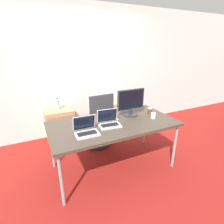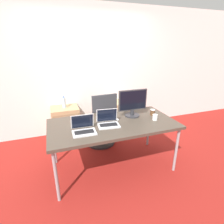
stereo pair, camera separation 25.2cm
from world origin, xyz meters
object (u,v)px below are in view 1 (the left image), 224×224
Objects in this scene: mouse at (117,119)px; coffee_cup_brown at (150,111)px; cabinet_left at (60,125)px; monitor at (131,103)px; laptop_left at (109,122)px; cabinet_right at (113,115)px; water_bottle at (58,104)px; office_chair at (98,127)px; coffee_cup_white at (153,116)px; laptop_right at (86,130)px.

coffee_cup_brown is (0.61, 0.02, 0.03)m from mouse.
monitor reaches higher than cabinet_left.
cabinet_left is 1.44m from laptop_left.
laptop_left is at bearing -68.45° from cabinet_left.
cabinet_left is 1.18m from cabinet_right.
water_bottle is at bearing 179.89° from cabinet_right.
cabinet_right is 1.26m from water_bottle.
cabinet_right is (0.57, 0.51, -0.05)m from office_chair.
laptop_left is 0.53m from monitor.
office_chair is 2.27× the size of monitor.
cabinet_right is at bearing 0.00° from cabinet_left.
water_bottle is 2.65× the size of coffee_cup_white.
laptop_left is at bearing -68.48° from water_bottle.
laptop_right reaches higher than mouse.
mouse is 0.70× the size of coffee_cup_brown.
coffee_cup_white reaches higher than cabinet_left.
laptop_left is at bearing 174.82° from coffee_cup_white.
laptop_right is (0.14, -1.37, 0.04)m from water_bottle.
cabinet_right is 1.41m from coffee_cup_white.
laptop_right is 1.18m from coffee_cup_brown.
laptop_right is at bearing -178.14° from coffee_cup_white.
cabinet_left is at bearing -90.00° from water_bottle.
water_bottle reaches higher than coffee_cup_white.
laptop_left reaches higher than coffee_cup_brown.
water_bottle is 0.76× the size of laptop_right.
cabinet_left is 1.87m from coffee_cup_white.
laptop_right is 3.26× the size of coffee_cup_brown.
laptop_left is at bearing -171.41° from coffee_cup_brown.
water_bottle is (0.00, 0.00, 0.44)m from cabinet_left.
office_chair is 4.54× the size of water_bottle.
coffee_cup_brown is at bearing -41.61° from water_bottle.
coffee_cup_white reaches higher than mouse.
cabinet_left is at bearing 120.17° from mouse.
laptop_left reaches higher than water_bottle.
coffee_cup_white is at bearing -88.38° from cabinet_right.
coffee_cup_brown reaches higher than cabinet_right.
laptop_left is 3.67× the size of coffee_cup_white.
water_bottle reaches higher than cabinet_right.
water_bottle is (-1.18, 0.00, 0.44)m from cabinet_right.
laptop_left reaches higher than cabinet_left.
laptop_right reaches higher than coffee_cup_white.
monitor is at bearing -47.73° from cabinet_left.
cabinet_left is 0.44m from water_bottle.
coffee_cup_white is at bearing -47.51° from water_bottle.
cabinet_right is 7.06× the size of coffee_cup_brown.
laptop_right is (-0.36, -0.10, -0.00)m from laptop_left.
laptop_right is at bearing -159.73° from mouse.
monitor is at bearing -47.79° from water_bottle.
water_bottle is at bearing 132.21° from monitor.
laptop_left is 0.21m from mouse.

